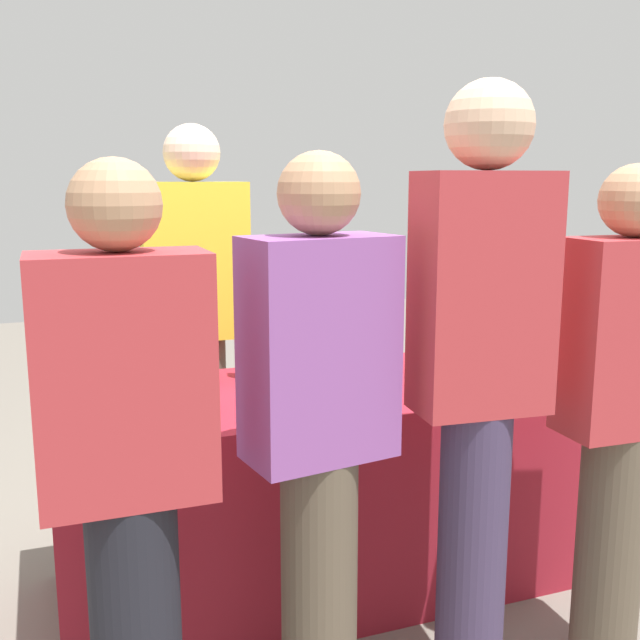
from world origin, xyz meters
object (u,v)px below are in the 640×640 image
wine_bottle_2 (344,352)px  wine_bottle_3 (385,342)px  wine_bottle_0 (206,353)px  guest_1 (319,429)px  guest_3 (620,406)px  server_pouring (197,317)px  wine_bottle_1 (250,351)px  guest_2 (479,371)px  wine_glass_2 (346,368)px  wine_glass_1 (264,373)px  wine_bottle_4 (466,332)px  wine_glass_0 (205,381)px  guest_0 (128,469)px  wine_glass_3 (484,357)px  menu_board (359,393)px

wine_bottle_2 → wine_bottle_3: 0.20m
wine_bottle_0 → wine_bottle_3: (0.69, -0.08, 0.00)m
guest_1 → guest_3: (0.92, -0.09, -0.01)m
wine_bottle_0 → server_pouring: (0.05, 0.42, 0.06)m
wine_bottle_1 → guest_1: bearing=-93.4°
wine_bottle_2 → guest_2: 0.81m
wine_bottle_1 → wine_glass_2: size_ratio=2.02×
wine_glass_1 → wine_bottle_2: bearing=28.2°
wine_bottle_2 → wine_bottle_4: bearing=12.4°
wine_bottle_4 → guest_3: guest_3 is taller
wine_glass_1 → wine_bottle_1: bearing=82.5°
wine_glass_0 → guest_2: size_ratio=0.08×
server_pouring → guest_0: size_ratio=1.11×
wine_glass_2 → wine_bottle_2: bearing=69.0°
wine_bottle_0 → wine_glass_2: (0.41, -0.35, -0.01)m
wine_bottle_4 → wine_glass_1: (-0.98, -0.33, -0.01)m
wine_glass_3 → guest_3: size_ratio=0.09×
wine_bottle_4 → server_pouring: 1.13m
guest_2 → wine_glass_1: bearing=131.4°
wine_bottle_3 → server_pouring: (-0.64, 0.50, 0.05)m
server_pouring → guest_1: bearing=96.1°
wine_bottle_2 → wine_glass_1: 0.42m
wine_bottle_1 → wine_glass_1: (-0.04, -0.33, 0.00)m
menu_board → wine_bottle_3: bearing=-121.4°
wine_bottle_1 → guest_1: 0.89m
wine_bottle_0 → wine_bottle_2: size_ratio=1.06×
server_pouring → guest_2: 1.45m
wine_glass_0 → wine_glass_3: bearing=-0.6°
wine_bottle_2 → guest_2: guest_2 is taller
guest_3 → server_pouring: bearing=127.5°
guest_2 → wine_bottle_2: bearing=100.1°
wine_glass_1 → guest_0: guest_0 is taller
wine_bottle_3 → wine_glass_3: wine_bottle_3 is taller
wine_bottle_3 → wine_glass_2: wine_bottle_3 is taller
wine_glass_0 → guest_1: guest_1 is taller
guest_0 → guest_2: size_ratio=0.88×
guest_2 → wine_bottle_1: bearing=118.1°
wine_glass_3 → menu_board: wine_glass_3 is taller
guest_2 → wine_glass_0: bearing=141.8°
wine_glass_0 → server_pouring: size_ratio=0.08×
wine_bottle_0 → wine_bottle_4: wine_bottle_0 is taller
wine_bottle_2 → guest_1: (-0.38, -0.75, -0.01)m
wine_bottle_0 → wine_glass_3: wine_bottle_0 is taller
wine_bottle_1 → guest_0: size_ratio=0.19×
wine_bottle_3 → wine_glass_0: (-0.76, -0.25, -0.02)m
wine_bottle_3 → guest_3: (0.35, -0.89, -0.04)m
guest_0 → menu_board: guest_0 is taller
guest_2 → guest_0: bearing=-174.5°
wine_bottle_1 → wine_glass_0: wine_bottle_1 is taller
wine_glass_2 → wine_glass_1: bearing=176.1°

